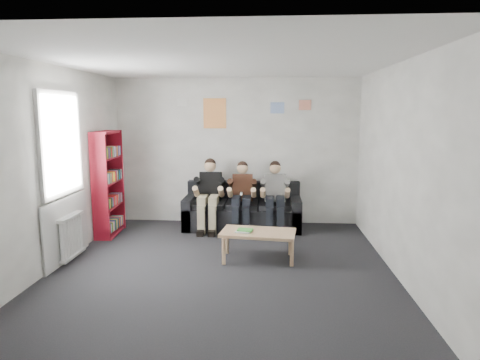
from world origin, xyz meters
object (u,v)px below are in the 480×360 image
object	(u,v)px
person_middle	(242,196)
person_right	(275,197)
sofa	(243,212)
bookshelf	(109,183)
person_left	(209,195)
coffee_table	(258,235)

from	to	relation	value
person_middle	person_right	bearing A→B (deg)	-3.21
person_middle	sofa	bearing A→B (deg)	86.82
bookshelf	person_left	size ratio (longest dim) A/B	1.40
sofa	person_middle	size ratio (longest dim) A/B	1.71
sofa	person_right	size ratio (longest dim) A/B	1.70
coffee_table	person_middle	world-z (taller)	person_middle
bookshelf	coffee_table	size ratio (longest dim) A/B	1.71
coffee_table	person_left	xyz separation A→B (m)	(-0.91, 1.51, 0.26)
coffee_table	person_left	bearing A→B (deg)	121.01
sofa	person_middle	world-z (taller)	person_middle
sofa	bookshelf	world-z (taller)	bookshelf
coffee_table	sofa	bearing A→B (deg)	100.96
person_middle	person_right	distance (m)	0.58
sofa	bookshelf	bearing A→B (deg)	-165.03
sofa	bookshelf	xyz separation A→B (m)	(-2.23, -0.60, 0.59)
person_middle	coffee_table	bearing A→B (deg)	-80.89
person_middle	person_right	world-z (taller)	person_right
coffee_table	person_right	bearing A→B (deg)	80.67
person_left	person_right	size ratio (longest dim) A/B	1.03
coffee_table	person_right	xyz separation A→B (m)	(0.25, 1.51, 0.25)
coffee_table	person_middle	xyz separation A→B (m)	(-0.33, 1.51, 0.25)
person_right	person_left	bearing A→B (deg)	175.66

